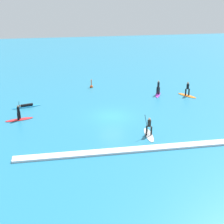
{
  "coord_description": "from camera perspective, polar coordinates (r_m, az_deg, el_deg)",
  "views": [
    {
      "loc": [
        -5.66,
        -32.4,
        13.23
      ],
      "look_at": [
        0.0,
        0.0,
        0.5
      ],
      "focal_mm": 52.28,
      "sensor_mm": 36.0,
      "label": 1
    }
  ],
  "objects": [
    {
      "name": "ground_plane",
      "position": [
        35.45,
        -0.0,
        -0.75
      ],
      "size": [
        120.0,
        120.0,
        0.0
      ],
      "primitive_type": "plane",
      "color": "teal",
      "rests_on": "ground"
    },
    {
      "name": "surfer_on_red_board",
      "position": [
        35.76,
        -15.95,
        -0.77
      ],
      "size": [
        2.97,
        1.41,
        2.02
      ],
      "rotation": [
        0.0,
        0.0,
        0.25
      ],
      "color": "red",
      "rests_on": "ground_plane"
    },
    {
      "name": "surfer_on_orange_board",
      "position": [
        43.08,
        13.03,
        3.41
      ],
      "size": [
        2.06,
        2.75,
        1.83
      ],
      "rotation": [
        0.0,
        0.0,
        5.25
      ],
      "color": "orange",
      "rests_on": "ground_plane"
    },
    {
      "name": "surfer_on_white_board",
      "position": [
        31.04,
        6.46,
        -3.27
      ],
      "size": [
        0.97,
        3.22,
        2.19
      ],
      "rotation": [
        0.0,
        0.0,
        4.64
      ],
      "color": "white",
      "rests_on": "ground_plane"
    },
    {
      "name": "surfer_on_purple_board",
      "position": [
        42.86,
        8.07,
        3.65
      ],
      "size": [
        1.58,
        2.81,
        1.9
      ],
      "rotation": [
        0.0,
        0.0,
        1.19
      ],
      "color": "purple",
      "rests_on": "ground_plane"
    },
    {
      "name": "surfer_on_blue_board",
      "position": [
        39.41,
        -14.72,
        1.02
      ],
      "size": [
        3.31,
        1.44,
        0.4
      ],
      "rotation": [
        0.0,
        0.0,
        3.41
      ],
      "color": "#1E8CD1",
      "rests_on": "ground_plane"
    },
    {
      "name": "marker_buoy",
      "position": [
        45.69,
        -3.63,
        4.52
      ],
      "size": [
        0.44,
        0.44,
        1.26
      ],
      "color": "#E55119",
      "rests_on": "ground_plane"
    },
    {
      "name": "wave_crest",
      "position": [
        28.18,
        2.86,
        -6.67
      ],
      "size": [
        19.31,
        0.9,
        0.18
      ],
      "primitive_type": "cube",
      "color": "white",
      "rests_on": "ground_plane"
    }
  ]
}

